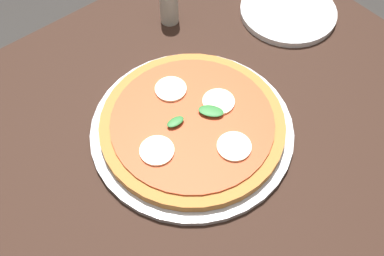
% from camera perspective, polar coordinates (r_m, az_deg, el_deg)
% --- Properties ---
extents(dining_table, '(1.25, 0.84, 0.75)m').
position_cam_1_polar(dining_table, '(0.90, -5.02, -7.33)').
color(dining_table, black).
rests_on(dining_table, ground_plane).
extents(serving_tray, '(0.38, 0.38, 0.01)m').
position_cam_1_polar(serving_tray, '(0.82, 0.00, -0.16)').
color(serving_tray, silver).
rests_on(serving_tray, dining_table).
extents(pizza, '(0.34, 0.34, 0.03)m').
position_cam_1_polar(pizza, '(0.81, 0.05, 0.57)').
color(pizza, '#B27033').
rests_on(pizza, serving_tray).
extents(plate_white, '(0.22, 0.22, 0.01)m').
position_cam_1_polar(plate_white, '(1.06, 12.30, 14.49)').
color(plate_white, white).
rests_on(plate_white, dining_table).
extents(pepper_shaker, '(0.04, 0.04, 0.09)m').
position_cam_1_polar(pepper_shaker, '(1.00, -2.99, 15.51)').
color(pepper_shaker, '#B2B7AD').
rests_on(pepper_shaker, dining_table).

